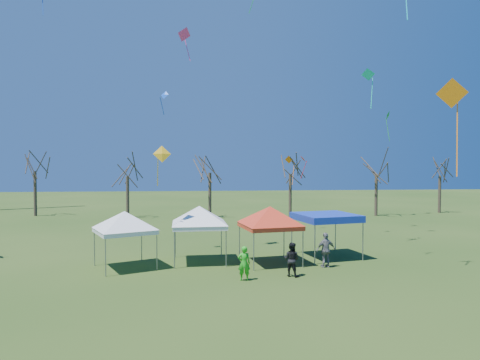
% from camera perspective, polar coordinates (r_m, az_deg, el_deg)
% --- Properties ---
extents(ground, '(140.00, 140.00, 0.00)m').
position_cam_1_polar(ground, '(20.92, 4.51, -13.02)').
color(ground, '#274315').
rests_on(ground, ground).
extents(tree_0, '(3.83, 3.83, 8.44)m').
position_cam_1_polar(tree_0, '(50.35, -25.71, 3.02)').
color(tree_0, '#3D2D21').
rests_on(tree_0, ground).
extents(tree_1, '(3.42, 3.42, 7.54)m').
position_cam_1_polar(tree_1, '(45.12, -14.79, 2.41)').
color(tree_1, '#3D2D21').
rests_on(tree_1, ground).
extents(tree_2, '(3.71, 3.71, 8.18)m').
position_cam_1_polar(tree_2, '(44.29, -4.05, 3.12)').
color(tree_2, '#3D2D21').
rests_on(tree_2, ground).
extents(tree_3, '(3.59, 3.59, 7.91)m').
position_cam_1_polar(tree_3, '(44.97, 6.73, 2.83)').
color(tree_3, '#3D2D21').
rests_on(tree_3, ground).
extents(tree_4, '(3.58, 3.58, 7.89)m').
position_cam_1_polar(tree_4, '(47.80, 17.74, 2.67)').
color(tree_4, '#3D2D21').
rests_on(tree_4, ground).
extents(tree_5, '(3.39, 3.39, 7.46)m').
position_cam_1_polar(tree_5, '(53.44, 25.13, 2.15)').
color(tree_5, '#3D2D21').
rests_on(tree_5, ground).
extents(tent_white_west, '(3.68, 3.68, 3.46)m').
position_cam_1_polar(tent_white_west, '(23.31, -15.13, -4.54)').
color(tent_white_west, gray).
rests_on(tent_white_west, ground).
extents(tent_white_mid, '(4.12, 4.12, 3.63)m').
position_cam_1_polar(tent_white_mid, '(23.96, -5.45, -3.97)').
color(tent_white_mid, gray).
rests_on(tent_white_mid, ground).
extents(tent_red, '(4.07, 4.07, 3.64)m').
position_cam_1_polar(tent_red, '(23.56, 4.02, -4.04)').
color(tent_red, gray).
rests_on(tent_red, ground).
extents(tent_blue, '(3.84, 3.84, 2.55)m').
position_cam_1_polar(tent_blue, '(25.72, 11.40, -4.91)').
color(tent_blue, gray).
rests_on(tent_blue, ground).
extents(person_green, '(0.61, 0.42, 1.62)m').
position_cam_1_polar(person_green, '(20.42, 0.54, -11.04)').
color(person_green, green).
rests_on(person_green, ground).
extents(person_dark, '(1.02, 0.98, 1.66)m').
position_cam_1_polar(person_dark, '(21.30, 6.90, -10.45)').
color(person_dark, black).
rests_on(person_dark, ground).
extents(person_grey, '(1.15, 0.64, 1.85)m').
position_cam_1_polar(person_grey, '(23.36, 11.38, -9.13)').
color(person_grey, slate).
rests_on(person_grey, ground).
extents(kite_1, '(0.97, 0.53, 2.13)m').
position_cam_1_polar(kite_1, '(22.46, -10.38, 3.37)').
color(kite_1, yellow).
rests_on(kite_1, ground).
extents(kite_13, '(0.99, 0.88, 2.28)m').
position_cam_1_polar(kite_13, '(42.29, -10.04, 11.06)').
color(kite_13, blue).
rests_on(kite_13, ground).
extents(kite_19, '(0.62, 0.85, 2.13)m').
position_cam_1_polar(kite_19, '(38.65, 8.43, 2.75)').
color(kite_19, red).
rests_on(kite_19, ground).
extents(kite_17, '(1.06, 0.97, 2.74)m').
position_cam_1_polar(kite_17, '(30.54, 16.74, 13.24)').
color(kite_17, '#0DCDA8').
rests_on(kite_17, ground).
extents(kite_12, '(0.93, 1.07, 3.22)m').
position_cam_1_polar(kite_12, '(47.49, 19.08, 8.10)').
color(kite_12, green).
rests_on(kite_12, ground).
extents(kite_11, '(1.50, 1.41, 2.77)m').
position_cam_1_polar(kite_11, '(37.63, -7.48, 18.68)').
color(kite_11, '#FF3899').
rests_on(kite_11, ground).
extents(kite_5, '(1.10, 0.76, 3.63)m').
position_cam_1_polar(kite_5, '(17.87, 26.43, 10.13)').
color(kite_5, orange).
rests_on(kite_5, ground).
extents(kite_22, '(1.07, 0.92, 3.03)m').
position_cam_1_polar(kite_22, '(44.23, 6.59, 2.61)').
color(kite_22, orange).
rests_on(kite_22, ground).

